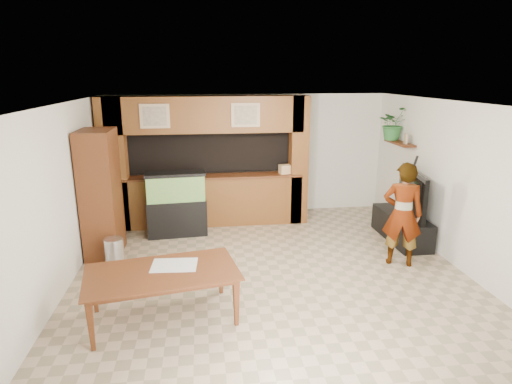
{
  "coord_description": "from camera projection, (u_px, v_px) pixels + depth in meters",
  "views": [
    {
      "loc": [
        -1.0,
        -5.95,
        2.99
      ],
      "look_at": [
        -0.16,
        0.6,
        1.18
      ],
      "focal_mm": 30.0,
      "sensor_mm": 36.0,
      "label": 1
    }
  ],
  "objects": [
    {
      "name": "floor",
      "position": [
        271.0,
        275.0,
        6.61
      ],
      "size": [
        6.5,
        6.5,
        0.0
      ],
      "primitive_type": "plane",
      "color": "tan",
      "rests_on": "ground"
    },
    {
      "name": "ceiling",
      "position": [
        273.0,
        104.0,
        5.92
      ],
      "size": [
        6.5,
        6.5,
        0.0
      ],
      "primitive_type": "plane",
      "color": "white",
      "rests_on": "wall_back"
    },
    {
      "name": "wall_back",
      "position": [
        248.0,
        155.0,
        9.37
      ],
      "size": [
        6.0,
        0.0,
        6.0
      ],
      "primitive_type": "plane",
      "rotation": [
        1.57,
        0.0,
        0.0
      ],
      "color": "silver",
      "rests_on": "floor"
    },
    {
      "name": "wall_left",
      "position": [
        58.0,
        202.0,
        5.89
      ],
      "size": [
        0.0,
        6.5,
        6.5
      ],
      "primitive_type": "plane",
      "rotation": [
        1.57,
        0.0,
        1.57
      ],
      "color": "silver",
      "rests_on": "floor"
    },
    {
      "name": "wall_right",
      "position": [
        463.0,
        188.0,
        6.63
      ],
      "size": [
        0.0,
        6.5,
        6.5
      ],
      "primitive_type": "plane",
      "rotation": [
        1.57,
        0.0,
        -1.57
      ],
      "color": "silver",
      "rests_on": "floor"
    },
    {
      "name": "partition",
      "position": [
        205.0,
        161.0,
        8.66
      ],
      "size": [
        4.2,
        0.99,
        2.6
      ],
      "color": "brown",
      "rests_on": "floor"
    },
    {
      "name": "wall_clock",
      "position": [
        76.0,
        147.0,
        6.7
      ],
      "size": [
        0.05,
        0.25,
        0.25
      ],
      "color": "black",
      "rests_on": "wall_left"
    },
    {
      "name": "wall_shelf",
      "position": [
        400.0,
        143.0,
        8.37
      ],
      "size": [
        0.25,
        0.9,
        0.04
      ],
      "primitive_type": "cube",
      "color": "#5C2D15",
      "rests_on": "wall_right"
    },
    {
      "name": "pantry_cabinet",
      "position": [
        101.0,
        194.0,
        7.14
      ],
      "size": [
        0.53,
        0.88,
        2.14
      ],
      "primitive_type": "cube",
      "color": "#5C2D15",
      "rests_on": "floor"
    },
    {
      "name": "trash_can",
      "position": [
        115.0,
        255.0,
        6.7
      ],
      "size": [
        0.29,
        0.29,
        0.54
      ],
      "primitive_type": "cylinder",
      "color": "#B2B2B7",
      "rests_on": "floor"
    },
    {
      "name": "aquarium",
      "position": [
        176.0,
        205.0,
        8.13
      ],
      "size": [
        1.11,
        0.42,
        1.24
      ],
      "rotation": [
        0.0,
        0.0,
        0.08
      ],
      "color": "black",
      "rests_on": "floor"
    },
    {
      "name": "tv_stand",
      "position": [
        401.0,
        227.0,
        7.98
      ],
      "size": [
        0.55,
        1.5,
        0.5
      ],
      "primitive_type": "cube",
      "color": "black",
      "rests_on": "floor"
    },
    {
      "name": "television",
      "position": [
        405.0,
        193.0,
        7.8
      ],
      "size": [
        0.46,
        1.44,
        0.82
      ],
      "primitive_type": "imported",
      "rotation": [
        0.0,
        0.0,
        1.38
      ],
      "color": "black",
      "rests_on": "tv_stand"
    },
    {
      "name": "photo_frame",
      "position": [
        406.0,
        139.0,
        8.12
      ],
      "size": [
        0.05,
        0.15,
        0.19
      ],
      "primitive_type": "cube",
      "rotation": [
        0.0,
        0.0,
        -0.16
      ],
      "color": "tan",
      "rests_on": "wall_shelf"
    },
    {
      "name": "potted_plant",
      "position": [
        393.0,
        123.0,
        8.56
      ],
      "size": [
        0.73,
        0.68,
        0.66
      ],
      "primitive_type": "imported",
      "rotation": [
        0.0,
        0.0,
        0.34
      ],
      "color": "#29672F",
      "rests_on": "wall_shelf"
    },
    {
      "name": "person",
      "position": [
        402.0,
        214.0,
        6.8
      ],
      "size": [
        0.72,
        0.61,
        1.69
      ],
      "primitive_type": "imported",
      "rotation": [
        0.0,
        0.0,
        2.76
      ],
      "color": "tan",
      "rests_on": "floor"
    },
    {
      "name": "microphone",
      "position": [
        416.0,
        161.0,
        6.42
      ],
      "size": [
        0.04,
        0.1,
        0.17
      ],
      "primitive_type": "cylinder",
      "rotation": [
        0.44,
        0.0,
        0.0
      ],
      "color": "black",
      "rests_on": "person"
    },
    {
      "name": "dining_table",
      "position": [
        164.0,
        296.0,
        5.32
      ],
      "size": [
        2.0,
        1.34,
        0.65
      ],
      "primitive_type": "imported",
      "rotation": [
        0.0,
        0.0,
        0.18
      ],
      "color": "#5C2D15",
      "rests_on": "floor"
    },
    {
      "name": "newspaper_a",
      "position": [
        174.0,
        265.0,
        5.44
      ],
      "size": [
        0.59,
        0.45,
        0.01
      ],
      "primitive_type": "cube",
      "rotation": [
        0.0,
        0.0,
        -0.07
      ],
      "color": "silver",
      "rests_on": "dining_table"
    },
    {
      "name": "counter_box",
      "position": [
        286.0,
        169.0,
        8.74
      ],
      "size": [
        0.3,
        0.23,
        0.18
      ],
      "primitive_type": "cube",
      "rotation": [
        0.0,
        0.0,
        0.22
      ],
      "color": "tan",
      "rests_on": "partition"
    }
  ]
}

